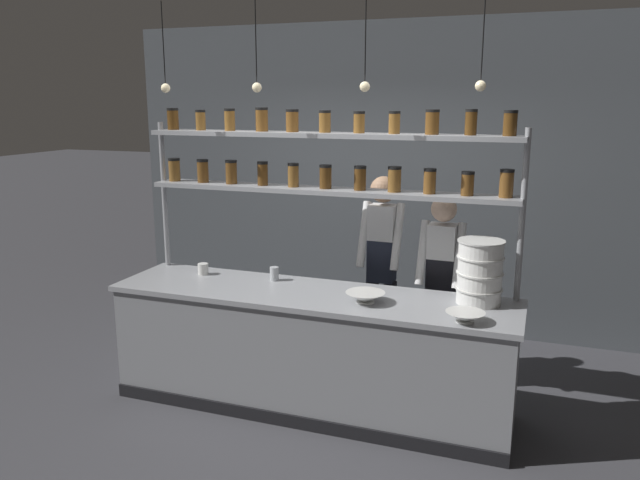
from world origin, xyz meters
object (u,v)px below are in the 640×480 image
object	(u,v)px
chef_left	(382,261)
serving_cup_by_board	(274,274)
spice_shelf_unit	(326,168)
prep_bowl_near_left	(365,298)
chef_center	(441,281)
prep_bowl_center_front	(465,317)
container_stack	(480,272)
serving_cup_front	(203,269)

from	to	relation	value
chef_left	serving_cup_by_board	bearing A→B (deg)	-140.03
spice_shelf_unit	prep_bowl_near_left	distance (m)	1.06
serving_cup_by_board	chef_left	bearing A→B (deg)	38.52
spice_shelf_unit	chef_center	distance (m)	1.30
prep_bowl_center_front	container_stack	bearing A→B (deg)	84.76
chef_center	prep_bowl_center_front	world-z (taller)	chef_center
spice_shelf_unit	prep_bowl_near_left	size ratio (longest dim) A/B	10.44
spice_shelf_unit	serving_cup_by_board	distance (m)	0.94
spice_shelf_unit	serving_cup_by_board	world-z (taller)	spice_shelf_unit
chef_center	prep_bowl_near_left	size ratio (longest dim) A/B	5.64
chef_center	serving_cup_by_board	distance (m)	1.34
container_stack	serving_cup_by_board	size ratio (longest dim) A/B	4.18
chef_left	serving_cup_by_board	size ratio (longest dim) A/B	15.68
serving_cup_front	container_stack	bearing A→B (deg)	0.18
chef_left	serving_cup_front	distance (m)	1.49
serving_cup_front	serving_cup_by_board	xyz separation A→B (m)	(0.63, 0.04, 0.01)
chef_left	chef_center	bearing A→B (deg)	-11.97
container_stack	serving_cup_front	size ratio (longest dim) A/B	4.96
chef_center	container_stack	bearing A→B (deg)	-53.40
chef_center	chef_left	bearing A→B (deg)	168.31
prep_bowl_near_left	prep_bowl_center_front	distance (m)	0.74
prep_bowl_center_front	serving_cup_front	distance (m)	2.22
prep_bowl_center_front	chef_left	bearing A→B (deg)	128.31
spice_shelf_unit	container_stack	size ratio (longest dim) A/B	6.46
prep_bowl_center_front	serving_cup_front	bearing A→B (deg)	169.10
prep_bowl_near_left	serving_cup_by_board	world-z (taller)	serving_cup_by_board
chef_center	prep_bowl_center_front	bearing A→B (deg)	-69.99
chef_left	prep_bowl_near_left	bearing A→B (deg)	-81.74
serving_cup_front	serving_cup_by_board	world-z (taller)	serving_cup_by_board
chef_center	prep_bowl_center_front	size ratio (longest dim) A/B	6.22
chef_left	prep_bowl_center_front	world-z (taller)	chef_left
serving_cup_front	serving_cup_by_board	distance (m)	0.63
serving_cup_front	prep_bowl_near_left	bearing A→B (deg)	-9.93
container_stack	prep_bowl_near_left	xyz separation A→B (m)	(-0.76, -0.26, -0.19)
prep_bowl_center_front	serving_cup_front	xyz separation A→B (m)	(-2.18, 0.42, 0.01)
chef_left	prep_bowl_near_left	world-z (taller)	chef_left
chef_left	chef_center	xyz separation A→B (m)	(0.52, -0.12, -0.08)
chef_left	container_stack	size ratio (longest dim) A/B	3.75
chef_center	serving_cup_by_board	size ratio (longest dim) A/B	14.57
container_stack	serving_cup_front	bearing A→B (deg)	-179.82
chef_left	serving_cup_by_board	xyz separation A→B (m)	(-0.73, -0.58, -0.02)
prep_bowl_near_left	serving_cup_by_board	size ratio (longest dim) A/B	2.59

